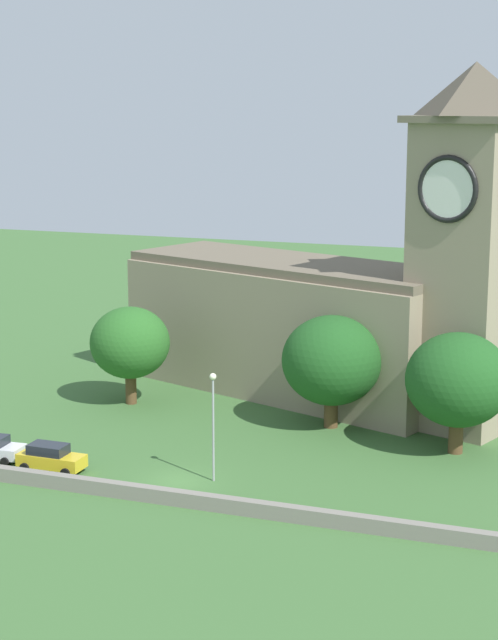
% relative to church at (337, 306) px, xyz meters
% --- Properties ---
extents(ground_plane, '(200.00, 200.00, 0.00)m').
position_rel_church_xyz_m(ground_plane, '(-4.29, -6.95, -7.70)').
color(ground_plane, '#3D6633').
extents(church, '(35.13, 20.00, 26.42)m').
position_rel_church_xyz_m(church, '(0.00, 0.00, 0.00)').
color(church, gray).
rests_on(church, ground).
extents(quay_barrier, '(47.17, 0.70, 0.90)m').
position_rel_church_xyz_m(quay_barrier, '(-4.29, -25.66, -7.25)').
color(quay_barrier, gray).
rests_on(quay_barrier, ground).
extents(car_yellow, '(4.43, 2.03, 1.80)m').
position_rel_church_xyz_m(car_yellow, '(-12.81, -23.05, -6.79)').
color(car_yellow, gold).
rests_on(car_yellow, ground).
extents(streetlamp_west_mid, '(0.44, 0.44, 7.07)m').
position_rel_church_xyz_m(streetlamp_west_mid, '(-2.14, -21.09, -2.99)').
color(streetlamp_west_mid, '#9EA0A5').
rests_on(streetlamp_west_mid, ground).
extents(tree_churchyard, '(7.17, 7.17, 8.41)m').
position_rel_church_xyz_m(tree_churchyard, '(11.36, -10.22, -2.55)').
color(tree_churchyard, brown).
rests_on(tree_churchyard, ground).
extents(tree_riverside_east, '(6.34, 6.34, 7.85)m').
position_rel_church_xyz_m(tree_riverside_east, '(-15.02, -6.93, -2.74)').
color(tree_riverside_east, brown).
rests_on(tree_riverside_east, ground).
extents(tree_by_tower, '(7.37, 7.37, 8.41)m').
position_rel_church_xyz_m(tree_by_tower, '(1.71, -7.48, -2.63)').
color(tree_by_tower, brown).
rests_on(tree_by_tower, ground).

